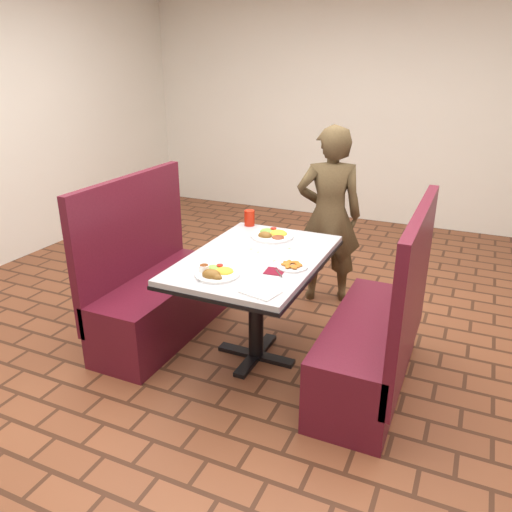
% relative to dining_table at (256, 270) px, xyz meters
% --- Properties ---
extents(room, '(7.00, 7.04, 2.82)m').
position_rel_dining_table_xyz_m(room, '(0.00, 0.00, 1.26)').
color(room, brown).
rests_on(room, ground).
extents(dining_table, '(0.81, 1.21, 0.75)m').
position_rel_dining_table_xyz_m(dining_table, '(0.00, 0.00, 0.00)').
color(dining_table, '#B4B6B9').
rests_on(dining_table, ground).
extents(booth_bench_left, '(0.47, 1.20, 1.17)m').
position_rel_dining_table_xyz_m(booth_bench_left, '(-0.80, 0.00, -0.32)').
color(booth_bench_left, maroon).
rests_on(booth_bench_left, ground).
extents(booth_bench_right, '(0.47, 1.20, 1.17)m').
position_rel_dining_table_xyz_m(booth_bench_right, '(0.80, 0.00, -0.32)').
color(booth_bench_right, maroon).
rests_on(booth_bench_right, ground).
extents(diner_person, '(0.62, 0.52, 1.46)m').
position_rel_dining_table_xyz_m(diner_person, '(0.16, 1.09, 0.08)').
color(diner_person, brown).
rests_on(diner_person, ground).
extents(near_dinner_plate, '(0.26, 0.26, 0.08)m').
position_rel_dining_table_xyz_m(near_dinner_plate, '(-0.08, -0.38, 0.12)').
color(near_dinner_plate, white).
rests_on(near_dinner_plate, dining_table).
extents(far_dinner_plate, '(0.30, 0.30, 0.08)m').
position_rel_dining_table_xyz_m(far_dinner_plate, '(-0.04, 0.38, 0.12)').
color(far_dinner_plate, white).
rests_on(far_dinner_plate, dining_table).
extents(plantain_plate, '(0.19, 0.19, 0.03)m').
position_rel_dining_table_xyz_m(plantain_plate, '(0.28, -0.08, 0.11)').
color(plantain_plate, white).
rests_on(plantain_plate, dining_table).
extents(maroon_napkin, '(0.12, 0.12, 0.00)m').
position_rel_dining_table_xyz_m(maroon_napkin, '(0.20, -0.18, 0.10)').
color(maroon_napkin, maroon).
rests_on(maroon_napkin, dining_table).
extents(spoon_utensil, '(0.08, 0.10, 0.00)m').
position_rel_dining_table_xyz_m(spoon_utensil, '(0.24, -0.21, 0.10)').
color(spoon_utensil, silver).
rests_on(spoon_utensil, dining_table).
extents(red_tumbler, '(0.08, 0.08, 0.12)m').
position_rel_dining_table_xyz_m(red_tumbler, '(-0.31, 0.56, 0.15)').
color(red_tumbler, '#B81E0C').
rests_on(red_tumbler, dining_table).
extents(paper_napkin, '(0.22, 0.18, 0.01)m').
position_rel_dining_table_xyz_m(paper_napkin, '(0.24, -0.48, 0.10)').
color(paper_napkin, white).
rests_on(paper_napkin, dining_table).
extents(knife_utensil, '(0.10, 0.16, 0.00)m').
position_rel_dining_table_xyz_m(knife_utensil, '(-0.11, -0.38, 0.11)').
color(knife_utensil, silver).
rests_on(knife_utensil, dining_table).
extents(fork_utensil, '(0.06, 0.15, 0.00)m').
position_rel_dining_table_xyz_m(fork_utensil, '(-0.11, -0.43, 0.11)').
color(fork_utensil, silver).
rests_on(fork_utensil, dining_table).
extents(lettuce_shreds, '(0.28, 0.32, 0.00)m').
position_rel_dining_table_xyz_m(lettuce_shreds, '(0.04, 0.06, 0.10)').
color(lettuce_shreds, '#8DC14D').
rests_on(lettuce_shreds, dining_table).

